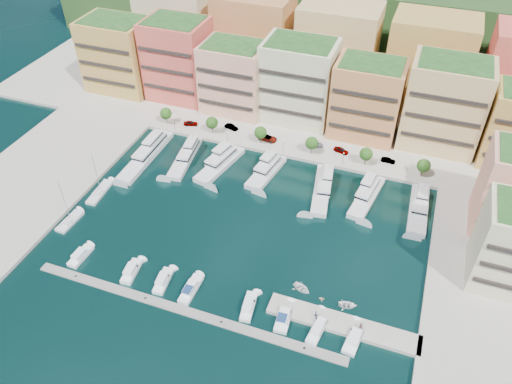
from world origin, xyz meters
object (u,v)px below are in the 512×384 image
tree_3 (312,143)px  sailboat_0 (70,222)px  tree_1 (212,123)px  lamppost_3 (343,157)px  car_0 (191,123)px  yacht_1 (186,156)px  cruiser_2 (131,271)px  car_4 (341,150)px  yacht_6 (419,206)px  yacht_0 (148,153)px  car_3 (315,144)px  yacht_5 (367,194)px  cruiser_8 (318,328)px  car_1 (231,127)px  tender_2 (348,305)px  yacht_3 (267,170)px  cruiser_0 (81,256)px  sailboat_1 (100,193)px  car_5 (388,160)px  lamppost_4 (407,170)px  yacht_2 (221,162)px  cruiser_9 (354,338)px  tender_0 (302,288)px  person_0 (316,314)px  cruiser_7 (284,317)px  lamppost_1 (227,133)px  person_1 (360,326)px  lamppost_0 (174,122)px  lamppost_2 (283,144)px  yacht_4 (323,187)px  cruiser_4 (191,289)px  tree_5 (424,166)px  tender_1 (322,298)px  car_2 (267,138)px  tree_4 (366,154)px  cruiser_6 (249,307)px

tree_3 → sailboat_0: sailboat_0 is taller
tree_1 → lamppost_3: 42.07m
car_0 → yacht_1: bearing=-177.6°
cruiser_2 → car_4: size_ratio=1.65×
lamppost_3 → yacht_6: yacht_6 is taller
yacht_0 → car_3: yacht_0 is taller
yacht_5 → cruiser_8: size_ratio=2.17×
car_1 → car_3: bearing=-76.1°
tender_2 → car_1: size_ratio=0.87×
yacht_3 → cruiser_0: size_ratio=2.42×
sailboat_1 → car_5: size_ratio=3.24×
lamppost_4 → yacht_2: bearing=-167.8°
cruiser_9 → car_5: size_ratio=2.03×
tender_0 → person_0: (4.87, -6.69, 1.48)m
yacht_2 → cruiser_0: 47.81m
cruiser_7 → sailboat_1: 63.38m
lamppost_1 → car_5: bearing=6.7°
tree_3 → cruiser_9: (24.88, -58.09, -4.20)m
sailboat_1 → person_1: (75.08, -19.32, 1.63)m
lamppost_0 → cruiser_0: size_ratio=0.58×
lamppost_0 → lamppost_2: (36.00, 0.00, 0.00)m
lamppost_0 → cruiser_9: lamppost_0 is taller
lamppost_4 → cruiser_9: 55.97m
lamppost_4 → cruiser_2: 78.19m
lamppost_3 → yacht_4: (-2.81, -11.98, -2.73)m
cruiser_4 → car_0: (-28.76, 59.82, 1.19)m
sailboat_1 → lamppost_3: bearing=29.8°
tree_5 → tender_1: bearing=-107.3°
yacht_3 → car_2: 15.20m
lamppost_2 → tender_2: bearing=-58.0°
lamppost_2 → car_0: size_ratio=0.95×
lamppost_4 → tender_0: bearing=-109.5°
tree_4 → tender_2: size_ratio=1.42×
lamppost_0 → lamppost_2: 36.00m
tree_4 → cruiser_2: size_ratio=0.75×
lamppost_3 → yacht_2: size_ratio=0.21×
person_1 → cruiser_7: bearing=5.6°
tree_1 → yacht_4: (39.19, -14.28, -3.65)m
cruiser_2 → car_0: bearing=102.9°
yacht_0 → sailboat_1: 20.21m
tender_2 → car_5: (0.29, 53.67, 1.26)m
lamppost_4 → cruiser_4: bearing=-125.4°
lamppost_3 → yacht_3: 22.16m
lamppost_2 → tender_0: bearing=-67.6°
car_5 → sailboat_1: bearing=121.2°
lamppost_4 → cruiser_6: (-25.96, -55.78, -3.28)m
tree_5 → person_1: (-6.47, -55.75, -2.81)m
cruiser_8 → car_5: size_ratio=2.19×
yacht_0 → cruiser_7: bearing=-36.7°
yacht_3 → cruiser_8: size_ratio=1.96×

